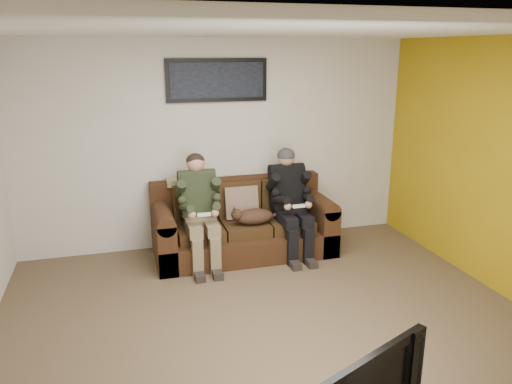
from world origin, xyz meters
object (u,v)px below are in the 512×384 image
object	(u,v)px
person_left	(199,204)
person_right	(290,196)
cat	(253,216)
sofa	(242,226)
framed_poster	(217,80)

from	to	relation	value
person_left	person_right	distance (m)	1.12
cat	sofa	bearing A→B (deg)	105.90
sofa	framed_poster	world-z (taller)	framed_poster
sofa	framed_poster	distance (m)	1.82
framed_poster	person_left	bearing A→B (deg)	-122.32
cat	framed_poster	xyz separation A→B (m)	(-0.27, 0.63, 1.56)
cat	framed_poster	distance (m)	1.71
person_left	person_right	xyz separation A→B (m)	(1.12, 0.00, 0.00)
person_left	cat	size ratio (longest dim) A/B	1.96
person_right	framed_poster	bearing A→B (deg)	143.16
sofa	cat	bearing A→B (deg)	-74.10
framed_poster	sofa	bearing A→B (deg)	-62.74
person_right	cat	size ratio (longest dim) A/B	1.97
sofa	framed_poster	xyz separation A→B (m)	(-0.20, 0.39, 1.76)
sofa	cat	distance (m)	0.32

